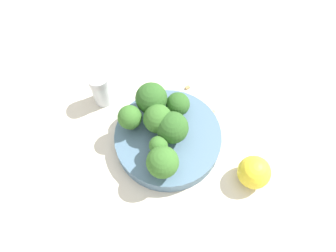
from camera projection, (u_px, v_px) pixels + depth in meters
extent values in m
plane|color=beige|center=(168.00, 142.00, 0.64)|extent=(3.00, 3.00, 0.00)
cylinder|color=slate|center=(168.00, 138.00, 0.63)|extent=(0.20, 0.20, 0.03)
cylinder|color=#84AD66|center=(158.00, 125.00, 0.61)|extent=(0.02, 0.02, 0.03)
sphere|color=#386B28|center=(158.00, 119.00, 0.59)|extent=(0.05, 0.05, 0.05)
cylinder|color=#7A9E5B|center=(159.00, 150.00, 0.59)|extent=(0.02, 0.02, 0.03)
sphere|color=#386B28|center=(158.00, 145.00, 0.57)|extent=(0.03, 0.03, 0.03)
cylinder|color=#84AD66|center=(163.00, 167.00, 0.57)|extent=(0.02, 0.02, 0.03)
sphere|color=#386B28|center=(163.00, 162.00, 0.55)|extent=(0.06, 0.06, 0.06)
cylinder|color=#7A9E5B|center=(131.00, 123.00, 0.61)|extent=(0.02, 0.02, 0.03)
sphere|color=#386B28|center=(130.00, 117.00, 0.59)|extent=(0.04, 0.04, 0.04)
cylinder|color=#84AD66|center=(178.00, 109.00, 0.63)|extent=(0.02, 0.02, 0.02)
sphere|color=#2D5B23|center=(178.00, 104.00, 0.62)|extent=(0.05, 0.05, 0.05)
cylinder|color=#84AD66|center=(172.00, 134.00, 0.60)|extent=(0.02, 0.02, 0.03)
sphere|color=#2D5B23|center=(172.00, 128.00, 0.58)|extent=(0.06, 0.06, 0.06)
cylinder|color=#84AD66|center=(152.00, 106.00, 0.63)|extent=(0.02, 0.02, 0.03)
sphere|color=#2D5B23|center=(151.00, 98.00, 0.60)|extent=(0.06, 0.06, 0.06)
cylinder|color=silver|center=(102.00, 91.00, 0.66)|extent=(0.04, 0.04, 0.06)
cylinder|color=#B7B7BC|center=(98.00, 80.00, 0.63)|extent=(0.04, 0.04, 0.02)
sphere|color=yellow|center=(254.00, 172.00, 0.58)|extent=(0.06, 0.06, 0.06)
cube|color=tan|center=(213.00, 112.00, 0.67)|extent=(0.01, 0.01, 0.01)
cube|color=#AD7F4C|center=(187.00, 87.00, 0.70)|extent=(0.01, 0.01, 0.01)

